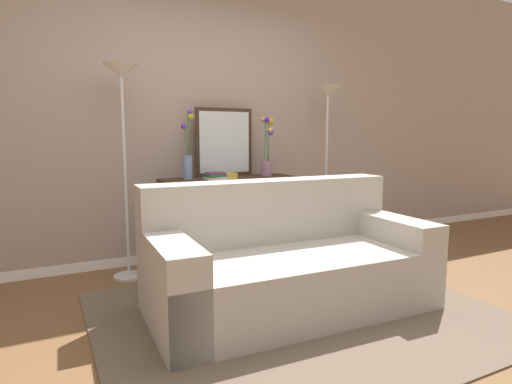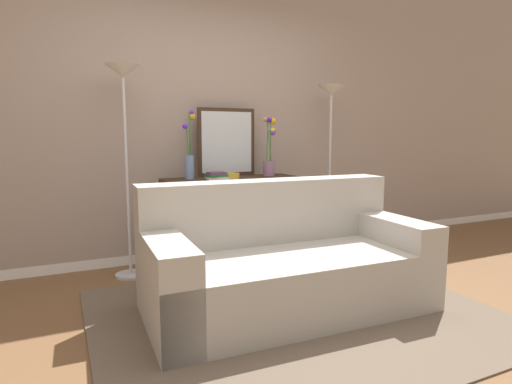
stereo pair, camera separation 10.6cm
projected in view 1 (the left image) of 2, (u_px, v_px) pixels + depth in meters
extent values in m
cube|color=brown|center=(293.00, 334.00, 2.61)|extent=(16.00, 16.00, 0.02)
cube|color=white|center=(194.00, 251.00, 4.29)|extent=(12.00, 0.15, 0.09)
cube|color=gray|center=(190.00, 97.00, 4.09)|extent=(12.00, 0.14, 2.97)
cube|color=brown|center=(299.00, 314.00, 2.86)|extent=(2.61, 2.12, 0.01)
cube|color=#ADA89E|center=(291.00, 280.00, 2.93)|extent=(1.96, 0.99, 0.42)
cube|color=#ADA89E|center=(270.00, 210.00, 3.17)|extent=(1.94, 0.33, 0.46)
cube|color=#ADA89E|center=(170.00, 286.00, 2.56)|extent=(0.27, 0.93, 0.60)
cube|color=#ADA89E|center=(386.00, 254.00, 3.27)|extent=(0.27, 0.93, 0.60)
cube|color=#382619|center=(229.00, 179.00, 3.98)|extent=(1.28, 0.39, 0.03)
cube|color=#382619|center=(229.00, 247.00, 4.06)|extent=(1.18, 0.33, 0.01)
cube|color=#382619|center=(171.00, 231.00, 3.61)|extent=(0.05, 0.05, 0.79)
cube|color=#382619|center=(293.00, 219.00, 4.16)|extent=(0.05, 0.05, 0.79)
cube|color=#382619|center=(161.00, 224.00, 3.90)|extent=(0.05, 0.05, 0.79)
cube|color=#382619|center=(276.00, 213.00, 4.46)|extent=(0.05, 0.05, 0.79)
cylinder|color=silver|center=(129.00, 276.00, 3.62)|extent=(0.26, 0.26, 0.02)
cylinder|color=silver|center=(125.00, 179.00, 3.51)|extent=(0.02, 0.02, 1.65)
cone|color=silver|center=(121.00, 71.00, 3.40)|extent=(0.28, 0.28, 0.10)
cylinder|color=silver|center=(324.00, 248.00, 4.54)|extent=(0.26, 0.26, 0.02)
cylinder|color=silver|center=(326.00, 173.00, 4.44)|extent=(0.02, 0.02, 1.59)
cone|color=silver|center=(328.00, 91.00, 4.32)|extent=(0.28, 0.28, 0.10)
cube|color=#382619|center=(224.00, 142.00, 4.09)|extent=(0.58, 0.02, 0.65)
cube|color=silver|center=(225.00, 142.00, 4.08)|extent=(0.51, 0.01, 0.58)
cylinder|color=#6B84AD|center=(188.00, 167.00, 3.80)|extent=(0.08, 0.08, 0.21)
cylinder|color=#3D7538|center=(188.00, 134.00, 3.76)|extent=(0.03, 0.04, 0.38)
sphere|color=#6736CE|center=(190.00, 112.00, 3.73)|extent=(0.04, 0.04, 0.04)
cylinder|color=#3D7538|center=(186.00, 141.00, 3.76)|extent=(0.01, 0.04, 0.26)
sphere|color=#6325E7|center=(183.00, 126.00, 3.73)|extent=(0.05, 0.05, 0.05)
cylinder|color=#3D7538|center=(188.00, 136.00, 3.76)|extent=(0.01, 0.05, 0.35)
sphere|color=gold|center=(190.00, 116.00, 3.75)|extent=(0.07, 0.07, 0.07)
cylinder|color=gray|center=(266.00, 168.00, 4.14)|extent=(0.11, 0.11, 0.15)
cylinder|color=#3D7538|center=(267.00, 141.00, 4.08)|extent=(0.05, 0.02, 0.39)
sphere|color=#4F17C5|center=(267.00, 120.00, 4.04)|extent=(0.05, 0.05, 0.05)
cylinder|color=#3D7538|center=(268.00, 141.00, 4.10)|extent=(0.03, 0.04, 0.38)
sphere|color=gold|center=(270.00, 121.00, 4.07)|extent=(0.07, 0.07, 0.07)
cylinder|color=#3D7538|center=(265.00, 140.00, 4.11)|extent=(0.04, 0.03, 0.40)
sphere|color=#E1944D|center=(263.00, 120.00, 4.09)|extent=(0.05, 0.05, 0.05)
cylinder|color=#3D7538|center=(268.00, 145.00, 4.10)|extent=(0.02, 0.02, 0.30)
sphere|color=yellow|center=(270.00, 130.00, 4.08)|extent=(0.04, 0.04, 0.04)
cylinder|color=#3D7538|center=(268.00, 146.00, 4.11)|extent=(0.01, 0.03, 0.28)
sphere|color=#7242D9|center=(270.00, 132.00, 4.10)|extent=(0.07, 0.07, 0.07)
cylinder|color=gold|center=(230.00, 177.00, 3.84)|extent=(0.15, 0.15, 0.04)
torus|color=gold|center=(230.00, 174.00, 3.84)|extent=(0.15, 0.15, 0.01)
cube|color=silver|center=(215.00, 178.00, 3.79)|extent=(0.19, 0.16, 0.02)
cube|color=#236033|center=(215.00, 175.00, 3.79)|extent=(0.18, 0.16, 0.02)
cube|color=#6B3360|center=(215.00, 173.00, 3.79)|extent=(0.16, 0.13, 0.02)
cube|color=#BC3328|center=(178.00, 262.00, 3.85)|extent=(0.03, 0.14, 0.13)
cube|color=maroon|center=(182.00, 263.00, 3.86)|extent=(0.04, 0.14, 0.10)
cube|color=#2D2D33|center=(187.00, 261.00, 3.89)|extent=(0.06, 0.17, 0.12)
cube|color=#236033|center=(192.00, 261.00, 3.91)|extent=(0.04, 0.14, 0.10)
cube|color=navy|center=(197.00, 260.00, 3.93)|extent=(0.05, 0.18, 0.12)
cube|color=silver|center=(201.00, 260.00, 3.95)|extent=(0.03, 0.18, 0.10)
cube|color=slate|center=(204.00, 259.00, 3.96)|extent=(0.03, 0.16, 0.11)
cube|color=tan|center=(207.00, 258.00, 3.97)|extent=(0.03, 0.14, 0.12)
cube|color=#1E7075|center=(212.00, 258.00, 3.99)|extent=(0.06, 0.16, 0.11)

